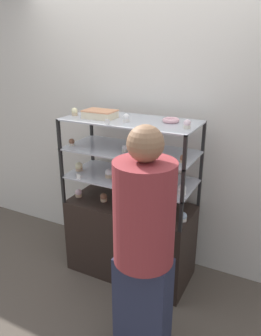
# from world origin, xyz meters

# --- Properties ---
(ground_plane) EXTENTS (20.00, 20.00, 0.00)m
(ground_plane) POSITION_xyz_m (0.00, 0.00, 0.00)
(ground_plane) COLOR brown
(back_wall) EXTENTS (8.00, 0.05, 2.60)m
(back_wall) POSITION_xyz_m (0.00, 0.40, 1.30)
(back_wall) COLOR silver
(back_wall) RESTS_ON ground_plane
(display_base) EXTENTS (1.11, 0.51, 0.71)m
(display_base) POSITION_xyz_m (0.00, 0.00, 0.35)
(display_base) COLOR black
(display_base) RESTS_ON ground_plane
(display_riser_lower) EXTENTS (1.11, 0.51, 0.25)m
(display_riser_lower) POSITION_xyz_m (0.00, 0.00, 0.94)
(display_riser_lower) COLOR black
(display_riser_lower) RESTS_ON display_base
(display_riser_middle) EXTENTS (1.11, 0.51, 0.25)m
(display_riser_middle) POSITION_xyz_m (0.00, 0.00, 1.19)
(display_riser_middle) COLOR black
(display_riser_middle) RESTS_ON display_riser_lower
(display_riser_upper) EXTENTS (1.11, 0.51, 0.25)m
(display_riser_upper) POSITION_xyz_m (0.00, 0.00, 1.44)
(display_riser_upper) COLOR black
(display_riser_upper) RESTS_ON display_riser_middle
(layer_cake_centerpiece) EXTENTS (0.17, 0.17, 0.10)m
(layer_cake_centerpiece) POSITION_xyz_m (-0.03, 0.03, 0.76)
(layer_cake_centerpiece) COLOR #DBBC84
(layer_cake_centerpiece) RESTS_ON display_base
(sheet_cake_frosted) EXTENTS (0.26, 0.18, 0.07)m
(sheet_cake_frosted) POSITION_xyz_m (-0.25, -0.05, 1.49)
(sheet_cake_frosted) COLOR beige
(sheet_cake_frosted) RESTS_ON display_riser_upper
(cupcake_0) EXTENTS (0.06, 0.06, 0.08)m
(cupcake_0) POSITION_xyz_m (-0.49, -0.09, 0.74)
(cupcake_0) COLOR #CCB28C
(cupcake_0) RESTS_ON display_base
(cupcake_1) EXTENTS (0.06, 0.06, 0.08)m
(cupcake_1) POSITION_xyz_m (-0.24, -0.06, 0.74)
(cupcake_1) COLOR #CCB28C
(cupcake_1) RESTS_ON display_base
(cupcake_2) EXTENTS (0.06, 0.06, 0.08)m
(cupcake_2) POSITION_xyz_m (0.24, -0.13, 0.74)
(cupcake_2) COLOR white
(cupcake_2) RESTS_ON display_base
(cupcake_3) EXTENTS (0.06, 0.06, 0.08)m
(cupcake_3) POSITION_xyz_m (0.51, -0.07, 0.74)
(cupcake_3) COLOR white
(cupcake_3) RESTS_ON display_base
(price_tag_0) EXTENTS (0.04, 0.00, 0.04)m
(price_tag_0) POSITION_xyz_m (0.34, -0.23, 0.73)
(price_tag_0) COLOR white
(price_tag_0) RESTS_ON display_base
(cupcake_4) EXTENTS (0.07, 0.07, 0.08)m
(cupcake_4) POSITION_xyz_m (-0.49, -0.06, 0.99)
(cupcake_4) COLOR #CCB28C
(cupcake_4) RESTS_ON display_riser_lower
(cupcake_5) EXTENTS (0.07, 0.07, 0.08)m
(cupcake_5) POSITION_xyz_m (-0.17, -0.08, 0.99)
(cupcake_5) COLOR #CCB28C
(cupcake_5) RESTS_ON display_riser_lower
(cupcake_6) EXTENTS (0.07, 0.07, 0.08)m
(cupcake_6) POSITION_xyz_m (0.15, -0.10, 0.99)
(cupcake_6) COLOR beige
(cupcake_6) RESTS_ON display_riser_lower
(cupcake_7) EXTENTS (0.07, 0.07, 0.08)m
(cupcake_7) POSITION_xyz_m (0.50, -0.11, 0.99)
(cupcake_7) COLOR white
(cupcake_7) RESTS_ON display_riser_lower
(price_tag_1) EXTENTS (0.04, 0.00, 0.04)m
(price_tag_1) POSITION_xyz_m (-0.37, -0.23, 0.98)
(price_tag_1) COLOR white
(price_tag_1) RESTS_ON display_riser_lower
(cupcake_8) EXTENTS (0.05, 0.05, 0.06)m
(cupcake_8) POSITION_xyz_m (-0.50, -0.12, 1.23)
(cupcake_8) COLOR beige
(cupcake_8) RESTS_ON display_riser_middle
(cupcake_9) EXTENTS (0.05, 0.05, 0.06)m
(cupcake_9) POSITION_xyz_m (-0.01, -0.07, 1.23)
(cupcake_9) COLOR beige
(cupcake_9) RESTS_ON display_riser_middle
(cupcake_10) EXTENTS (0.05, 0.05, 0.06)m
(cupcake_10) POSITION_xyz_m (0.49, -0.10, 1.23)
(cupcake_10) COLOR #CCB28C
(cupcake_10) RESTS_ON display_riser_middle
(price_tag_2) EXTENTS (0.04, 0.00, 0.04)m
(price_tag_2) POSITION_xyz_m (0.08, -0.23, 1.23)
(price_tag_2) COLOR white
(price_tag_2) RESTS_ON display_riser_middle
(cupcake_11) EXTENTS (0.05, 0.05, 0.07)m
(cupcake_11) POSITION_xyz_m (-0.50, -0.06, 1.49)
(cupcake_11) COLOR #CCB28C
(cupcake_11) RESTS_ON display_riser_upper
(cupcake_12) EXTENTS (0.05, 0.05, 0.07)m
(cupcake_12) POSITION_xyz_m (0.01, -0.09, 1.49)
(cupcake_12) COLOR white
(cupcake_12) RESTS_ON display_riser_upper
(cupcake_13) EXTENTS (0.05, 0.05, 0.07)m
(cupcake_13) POSITION_xyz_m (0.49, -0.07, 1.49)
(cupcake_13) COLOR beige
(cupcake_13) RESTS_ON display_riser_upper
(price_tag_3) EXTENTS (0.04, 0.00, 0.04)m
(price_tag_3) POSITION_xyz_m (-0.08, -0.23, 1.48)
(price_tag_3) COLOR white
(price_tag_3) RESTS_ON display_riser_upper
(donut_glazed) EXTENTS (0.13, 0.13, 0.03)m
(donut_glazed) POSITION_xyz_m (0.32, 0.07, 1.47)
(donut_glazed) COLOR #EFB2BC
(donut_glazed) RESTS_ON display_riser_upper
(customer_figure) EXTENTS (0.38, 0.38, 1.62)m
(customer_figure) POSITION_xyz_m (0.46, -0.72, 0.86)
(customer_figure) COLOR #282D47
(customer_figure) RESTS_ON ground_plane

